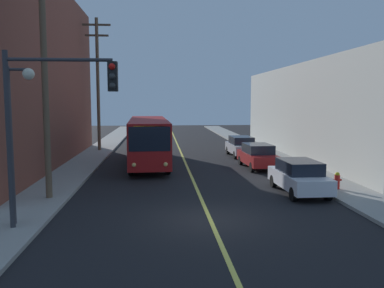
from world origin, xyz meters
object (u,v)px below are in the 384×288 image
at_px(traffic_signal_left_corner, 54,106).
at_px(utility_pole_mid, 98,79).
at_px(utility_pole_near, 44,57).
at_px(fire_hydrant, 337,180).
at_px(parked_car_silver, 241,146).
at_px(street_lamp_left, 16,122).
at_px(parked_car_white, 299,176).
at_px(city_bus, 148,139).
at_px(parked_car_red, 258,156).

bearing_deg(traffic_signal_left_corner, utility_pole_mid, 94.57).
height_order(utility_pole_near, fire_hydrant, utility_pole_near).
relative_size(parked_car_silver, street_lamp_left, 0.81).
relative_size(parked_car_white, utility_pole_near, 0.39).
distance_m(city_bus, parked_car_red, 7.78).
bearing_deg(traffic_signal_left_corner, city_bus, 79.37).
relative_size(city_bus, fire_hydrant, 14.56).
bearing_deg(street_lamp_left, parked_car_white, 20.61).
bearing_deg(city_bus, street_lamp_left, -106.31).
distance_m(parked_car_silver, fire_hydrant, 13.34).
relative_size(parked_car_red, street_lamp_left, 0.81).
relative_size(utility_pole_near, traffic_signal_left_corner, 1.91).
xyz_separation_m(utility_pole_mid, street_lamp_left, (0.36, -21.74, -2.67)).
xyz_separation_m(street_lamp_left, fire_hydrant, (13.68, 4.54, -3.16)).
xyz_separation_m(parked_car_silver, utility_pole_near, (-11.62, -13.80, 5.56)).
bearing_deg(parked_car_white, parked_car_silver, 90.45).
bearing_deg(parked_car_white, city_bus, 127.25).
xyz_separation_m(city_bus, utility_pole_near, (-4.22, -10.35, 4.59)).
bearing_deg(parked_car_white, parked_car_red, 91.33).
bearing_deg(street_lamp_left, traffic_signal_left_corner, -16.97).
height_order(traffic_signal_left_corner, fire_hydrant, traffic_signal_left_corner).
bearing_deg(utility_pole_near, parked_car_silver, 49.89).
relative_size(street_lamp_left, fire_hydrant, 6.55).
height_order(parked_car_red, parked_car_silver, same).
bearing_deg(parked_car_red, parked_car_white, -88.67).
height_order(utility_pole_near, street_lamp_left, utility_pole_near).
bearing_deg(utility_pole_mid, parked_car_white, -55.24).
bearing_deg(utility_pole_mid, street_lamp_left, -89.06).
height_order(parked_car_silver, utility_pole_near, utility_pole_near).
xyz_separation_m(city_bus, parked_car_silver, (7.40, 3.45, -0.98)).
height_order(parked_car_silver, traffic_signal_left_corner, traffic_signal_left_corner).
height_order(parked_car_white, traffic_signal_left_corner, traffic_signal_left_corner).
bearing_deg(street_lamp_left, city_bus, 73.69).
distance_m(parked_car_red, street_lamp_left, 16.79).
xyz_separation_m(utility_pole_mid, traffic_signal_left_corner, (1.77, -22.18, -2.11)).
height_order(parked_car_silver, street_lamp_left, street_lamp_left).
bearing_deg(street_lamp_left, parked_car_red, 45.90).
bearing_deg(city_bus, fire_hydrant, -45.66).
distance_m(city_bus, utility_pole_near, 12.08).
height_order(street_lamp_left, fire_hydrant, street_lamp_left).
xyz_separation_m(city_bus, utility_pole_mid, (-4.53, 7.48, 4.59)).
bearing_deg(parked_car_white, traffic_signal_left_corner, -154.83).
distance_m(parked_car_silver, utility_pole_near, 18.88).
height_order(parked_car_red, street_lamp_left, street_lamp_left).
xyz_separation_m(parked_car_white, utility_pole_mid, (-12.04, 17.35, 5.57)).
distance_m(parked_car_white, parked_car_silver, 13.32).
xyz_separation_m(parked_car_white, street_lamp_left, (-11.68, -4.39, 2.90)).
bearing_deg(parked_car_white, street_lamp_left, -159.39).
bearing_deg(traffic_signal_left_corner, fire_hydrant, 22.09).
bearing_deg(fire_hydrant, utility_pole_mid, 129.22).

